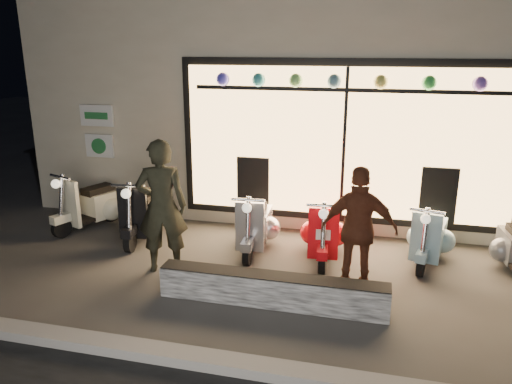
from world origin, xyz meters
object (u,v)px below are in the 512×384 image
graffiti_barrier (272,290)px  man (162,207)px  scooter_silver (256,224)px  woman (359,229)px  scooter_red (324,230)px

graffiti_barrier → man: size_ratio=1.49×
scooter_silver → man: man is taller
graffiti_barrier → woman: woman is taller
scooter_silver → man: (-1.05, -1.11, 0.56)m
man → woman: bearing=162.9°
graffiti_barrier → scooter_red: scooter_red is taller
scooter_red → man: size_ratio=0.71×
graffiti_barrier → woman: 1.35m
graffiti_barrier → man: (-1.68, 0.60, 0.74)m
man → woman: 2.67m
graffiti_barrier → scooter_silver: size_ratio=2.12×
scooter_red → man: 2.45m
scooter_red → graffiti_barrier: bearing=-109.1°
scooter_red → woman: bearing=-66.5°
graffiti_barrier → scooter_silver: (-0.63, 1.72, 0.18)m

